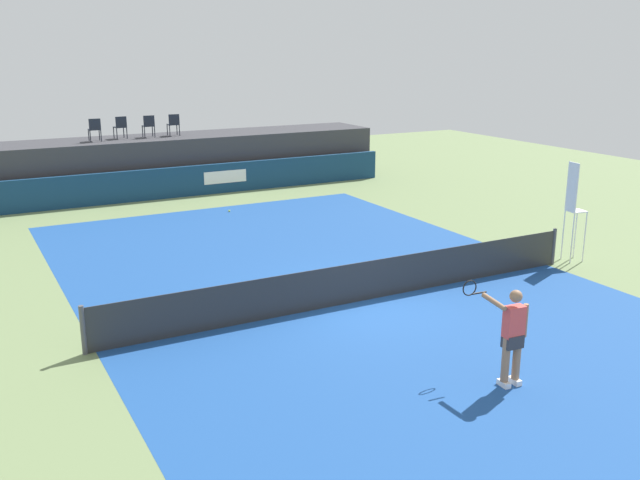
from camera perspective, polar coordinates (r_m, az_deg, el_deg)
ground_plane at (r=19.06m, az=-1.54°, el=-2.21°), size 48.00×48.00×0.00m
court_inner at (r=16.57m, az=3.15°, el=-4.97°), size 12.00×22.00×0.00m
sponsor_wall at (r=28.42m, az=-11.13°, el=4.65°), size 18.00×0.22×1.20m
spectator_platform at (r=30.04m, az=-12.23°, el=6.12°), size 18.00×2.80×2.20m
spectator_chair_far_left at (r=28.85m, az=-17.77°, el=8.57°), size 0.46×0.46×0.89m
spectator_chair_left at (r=29.42m, az=-15.84°, el=8.84°), size 0.47×0.47×0.89m
spectator_chair_center at (r=29.59m, az=-13.70°, el=9.02°), size 0.46×0.46×0.89m
spectator_chair_right at (r=29.91m, az=-11.77°, el=9.20°), size 0.46×0.46×0.89m
umpire_chair at (r=20.43m, az=19.82°, el=2.68°), size 0.51×0.51×2.76m
tennis_net at (r=16.41m, az=3.17°, el=-3.42°), size 12.40×0.02×0.95m
net_post_near at (r=14.38m, az=-18.62°, el=-6.93°), size 0.10×0.10×1.00m
net_post_far at (r=20.21m, az=18.37°, el=-0.50°), size 0.10×0.10×1.00m
tennis_player at (r=12.74m, az=15.24°, el=-7.33°), size 0.63×1.16×1.77m
tennis_ball at (r=25.61m, az=-7.35°, el=2.36°), size 0.07×0.07×0.07m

